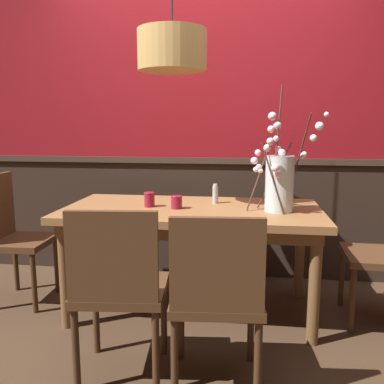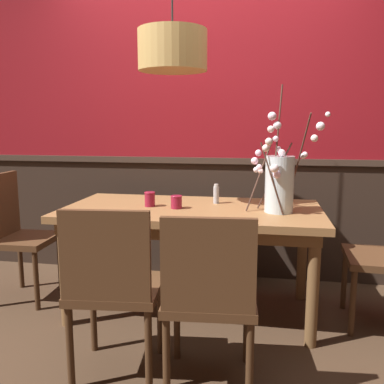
# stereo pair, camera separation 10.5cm
# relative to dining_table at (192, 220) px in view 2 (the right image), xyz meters

# --- Properties ---
(ground_plane) EXTENTS (24.00, 24.00, 0.00)m
(ground_plane) POSITION_rel_dining_table_xyz_m (0.00, 0.00, -0.65)
(ground_plane) COLOR #422D1E
(back_wall) EXTENTS (5.67, 0.14, 2.62)m
(back_wall) POSITION_rel_dining_table_xyz_m (0.00, 0.77, 0.65)
(back_wall) COLOR #2D2119
(back_wall) RESTS_ON ground
(dining_table) EXTENTS (1.71, 0.86, 0.73)m
(dining_table) POSITION_rel_dining_table_xyz_m (0.00, 0.00, 0.00)
(dining_table) COLOR olive
(dining_table) RESTS_ON ground
(chair_near_side_right) EXTENTS (0.47, 0.46, 0.89)m
(chair_near_side_right) POSITION_rel_dining_table_xyz_m (0.23, -0.84, -0.15)
(chair_near_side_right) COLOR #4C301C
(chair_near_side_right) RESTS_ON ground
(chair_far_side_right) EXTENTS (0.48, 0.44, 0.95)m
(chair_far_side_right) POSITION_rel_dining_table_xyz_m (0.21, 0.82, -0.11)
(chair_far_side_right) COLOR #4C301C
(chair_far_side_right) RESTS_ON ground
(chair_head_west_end) EXTENTS (0.40, 0.43, 0.93)m
(chair_head_west_end) POSITION_rel_dining_table_xyz_m (-1.31, -0.01, -0.13)
(chair_head_west_end) COLOR #4C301C
(chair_head_west_end) RESTS_ON ground
(chair_near_side_left) EXTENTS (0.48, 0.46, 0.90)m
(chair_near_side_left) POSITION_rel_dining_table_xyz_m (-0.25, -0.83, -0.14)
(chair_near_side_left) COLOR #4C301C
(chair_near_side_left) RESTS_ON ground
(vase_with_blossoms) EXTENTS (0.51, 0.40, 0.79)m
(vase_with_blossoms) POSITION_rel_dining_table_xyz_m (0.56, -0.04, 0.28)
(vase_with_blossoms) COLOR silver
(vase_with_blossoms) RESTS_ON dining_table
(candle_holder_nearer_center) EXTENTS (0.08, 0.08, 0.09)m
(candle_holder_nearer_center) POSITION_rel_dining_table_xyz_m (-0.10, -0.05, 0.13)
(candle_holder_nearer_center) COLOR maroon
(candle_holder_nearer_center) RESTS_ON dining_table
(candle_holder_nearer_edge) EXTENTS (0.08, 0.08, 0.10)m
(candle_holder_nearer_edge) POSITION_rel_dining_table_xyz_m (-0.29, -0.01, 0.14)
(candle_holder_nearer_edge) COLOR maroon
(candle_holder_nearer_edge) RESTS_ON dining_table
(condiment_bottle) EXTENTS (0.04, 0.04, 0.14)m
(condiment_bottle) POSITION_rel_dining_table_xyz_m (0.14, 0.17, 0.15)
(condiment_bottle) COLOR #ADADB2
(condiment_bottle) RESTS_ON dining_table
(pendant_lamp) EXTENTS (0.45, 0.45, 0.99)m
(pendant_lamp) POSITION_rel_dining_table_xyz_m (-0.13, 0.03, 1.10)
(pendant_lamp) COLOR tan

